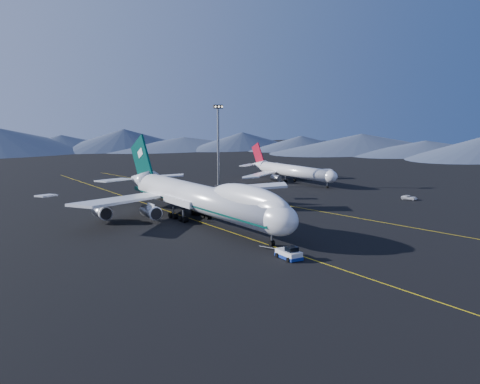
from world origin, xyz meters
TOP-DOWN VIEW (x-y plane):
  - ground at (0.00, 0.00)m, footprint 500.00×500.00m
  - taxiway_line_main at (0.00, 0.00)m, footprint 0.25×220.00m
  - taxiway_line_side at (30.00, 10.00)m, footprint 28.08×198.09m
  - mountain_ridge at (124.84, 10.92)m, footprint 374.91×567.11m
  - boeing_747 at (0.00, 0.03)m, footprint 59.62×72.43m
  - pushback_tug at (-3.00, -35.21)m, footprint 3.39×5.48m
  - second_jet at (62.57, 41.57)m, footprint 41.45×46.82m
  - service_van at (66.06, -7.66)m, footprint 3.72×5.02m
  - floodlight_mast at (35.00, 47.33)m, footprint 3.42×2.56m

SIDE VIEW (x-z plane):
  - ground at x=0.00m, z-range 0.00..0.00m
  - taxiway_line_main at x=0.00m, z-range 0.01..0.01m
  - taxiway_line_side at x=30.00m, z-range 0.01..0.01m
  - service_van at x=66.06m, z-range 0.00..1.27m
  - pushback_tug at x=-3.00m, z-range -0.42..1.87m
  - second_jet at x=62.57m, z-range -2.63..10.69m
  - boeing_747 at x=0.00m, z-range -3.87..15.50m
  - mountain_ridge at x=124.84m, z-range 0.00..12.00m
  - floodlight_mast at x=35.00m, z-range 0.18..27.84m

